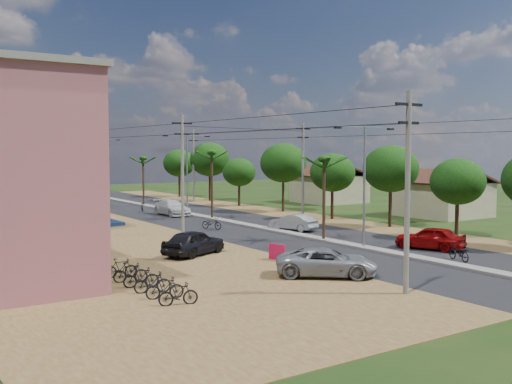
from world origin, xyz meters
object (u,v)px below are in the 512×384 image
at_px(car_silver_mid, 293,223).
at_px(roadside_sign, 277,252).
at_px(parked_scooter_row, 147,280).
at_px(moto_rider_east, 459,253).
at_px(car_red_near, 430,238).
at_px(car_white_far, 172,208).
at_px(car_parked_dark, 194,243).
at_px(car_parked_silver, 327,263).

relative_size(car_silver_mid, roadside_sign, 3.50).
height_order(car_silver_mid, parked_scooter_row, car_silver_mid).
distance_m(car_silver_mid, roadside_sign, 12.83).
bearing_deg(moto_rider_east, car_red_near, -100.52).
relative_size(car_red_near, roadside_sign, 3.85).
xyz_separation_m(car_white_far, car_parked_dark, (-8.61, -21.03, 0.04)).
bearing_deg(car_parked_silver, car_red_near, -37.43).
xyz_separation_m(car_silver_mid, moto_rider_east, (0.06, -15.69, -0.19)).
bearing_deg(car_red_near, car_parked_dark, -48.78).
bearing_deg(car_white_far, car_parked_dark, -112.81).
bearing_deg(car_white_far, car_red_near, -80.16).
distance_m(car_parked_silver, roadside_sign, 5.11).
bearing_deg(car_white_far, moto_rider_east, -84.64).
bearing_deg(car_parked_silver, car_parked_dark, 55.85).
relative_size(car_white_far, car_parked_dark, 1.12).
bearing_deg(car_silver_mid, car_red_near, 82.56).
height_order(car_silver_mid, car_parked_silver, car_parked_silver).
bearing_deg(car_parked_dark, car_red_near, -140.48).
distance_m(car_silver_mid, car_parked_silver, 17.24).
distance_m(car_red_near, car_parked_silver, 11.20).
xyz_separation_m(car_parked_silver, car_parked_dark, (-2.78, 9.17, 0.06)).
bearing_deg(parked_scooter_row, moto_rider_east, -10.28).
distance_m(roadside_sign, parked_scooter_row, 9.75).
bearing_deg(car_parked_dark, car_silver_mid, -89.73).
relative_size(car_silver_mid, car_parked_silver, 0.78).
xyz_separation_m(moto_rider_east, roadside_sign, (-8.54, 6.07, 0.01)).
relative_size(moto_rider_east, parked_scooter_row, 0.24).
height_order(moto_rider_east, roadside_sign, roadside_sign).
relative_size(car_red_near, car_parked_silver, 0.85).
bearing_deg(car_red_near, car_silver_mid, -104.33).
relative_size(car_red_near, car_silver_mid, 1.10).
height_order(car_red_near, roadside_sign, car_red_near).
height_order(car_parked_dark, moto_rider_east, car_parked_dark).
distance_m(car_parked_silver, parked_scooter_row, 9.10).
bearing_deg(car_red_near, parked_scooter_row, -22.09).
distance_m(car_parked_silver, car_parked_dark, 9.58).
height_order(car_white_far, car_parked_dark, car_parked_dark).
bearing_deg(parked_scooter_row, roadside_sign, 16.87).
distance_m(car_red_near, car_white_far, 28.03).
xyz_separation_m(car_silver_mid, roadside_sign, (-8.48, -9.62, -0.18)).
bearing_deg(moto_rider_east, car_parked_dark, -24.44).
bearing_deg(car_silver_mid, parked_scooter_row, 18.65).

